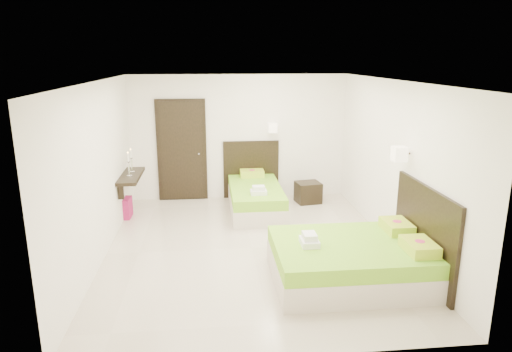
{
  "coord_description": "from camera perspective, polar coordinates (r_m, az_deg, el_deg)",
  "views": [
    {
      "loc": [
        -0.62,
        -6.69,
        2.94
      ],
      "look_at": [
        0.1,
        0.3,
        1.1
      ],
      "focal_mm": 32.0,
      "sensor_mm": 36.0,
      "label": 1
    }
  ],
  "objects": [
    {
      "name": "console_shelf",
      "position": [
        8.68,
        -15.42,
        -0.03
      ],
      "size": [
        0.35,
        1.2,
        0.78
      ],
      "color": "black",
      "rests_on": "ground"
    },
    {
      "name": "door",
      "position": [
        9.59,
        -9.25,
        3.12
      ],
      "size": [
        1.02,
        0.15,
        2.14
      ],
      "color": "black",
      "rests_on": "ground"
    },
    {
      "name": "bed_single",
      "position": [
        8.98,
        -0.09,
        -2.46
      ],
      "size": [
        1.18,
        1.96,
        1.62
      ],
      "color": "beige",
      "rests_on": "ground"
    },
    {
      "name": "bed_double",
      "position": [
        6.38,
        12.4,
        -10.07
      ],
      "size": [
        2.06,
        1.75,
        1.7
      ],
      "color": "beige",
      "rests_on": "ground"
    },
    {
      "name": "ottoman",
      "position": [
        8.96,
        -16.55,
        -3.84
      ],
      "size": [
        0.39,
        0.39,
        0.37
      ],
      "primitive_type": "cube",
      "rotation": [
        0.0,
        0.0,
        -0.03
      ],
      "color": "#95134E",
      "rests_on": "ground"
    },
    {
      "name": "nightstand",
      "position": [
        9.53,
        6.52,
        -2.04
      ],
      "size": [
        0.54,
        0.5,
        0.43
      ],
      "primitive_type": "cube",
      "rotation": [
        0.0,
        0.0,
        0.16
      ],
      "color": "black",
      "rests_on": "ground"
    },
    {
      "name": "floor",
      "position": [
        7.33,
        -0.54,
        -8.97
      ],
      "size": [
        5.5,
        5.5,
        0.0
      ],
      "primitive_type": "plane",
      "color": "beige",
      "rests_on": "ground"
    }
  ]
}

